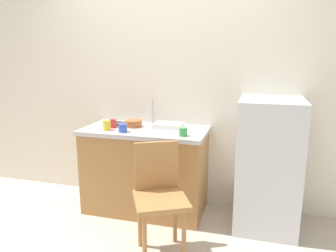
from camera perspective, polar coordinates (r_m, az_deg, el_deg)
ground_plane at (r=2.90m, az=-5.51°, el=-20.36°), size 8.00×8.00×0.00m
back_wall at (r=3.39m, az=0.17°, el=8.79°), size 4.80×0.10×2.69m
cabinet_base at (r=3.30m, az=-3.98°, el=-8.04°), size 1.19×0.60×0.82m
countertop at (r=3.18m, az=-4.10°, el=-0.77°), size 1.23×0.64×0.04m
faucet at (r=3.38m, az=-2.78°, el=2.74°), size 0.02×0.02×0.27m
refrigerator at (r=3.07m, az=17.38°, el=-6.54°), size 0.55×0.61×1.20m
chair at (r=2.59m, az=-1.56°, el=-11.94°), size 0.54×0.54×0.89m
dish_tray at (r=3.17m, az=0.08°, el=0.07°), size 0.28×0.20×0.05m
terracotta_bowl at (r=3.26m, az=-6.20°, el=0.47°), size 0.17×0.17×0.07m
hotplate at (r=3.38m, az=-9.18°, el=0.43°), size 0.17×0.17×0.02m
cup_green at (r=2.87m, az=2.71°, el=-1.03°), size 0.08×0.08×0.08m
cup_yellow at (r=3.14m, az=-10.87°, el=0.13°), size 0.08×0.08×0.09m
cup_red at (r=3.24m, az=-9.76°, el=0.46°), size 0.07×0.07×0.09m
cup_blue at (r=3.04m, az=-8.07°, el=-0.34°), size 0.08×0.08×0.08m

